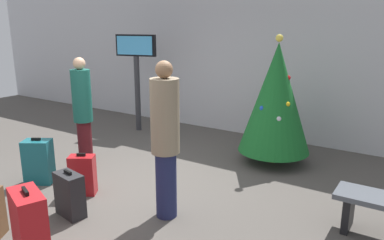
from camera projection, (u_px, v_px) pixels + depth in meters
The scene contains 10 objects.
ground_plane at pixel (120, 189), 5.37m from camera, with size 16.00×16.00×0.00m, color #514C47.
back_wall at pixel (236, 57), 7.91m from camera, with size 16.00×0.20×3.23m, color silver.
holiday_tree at pixel (276, 98), 6.13m from camera, with size 1.19×1.19×2.15m.
flight_info_kiosk at pixel (136, 65), 8.01m from camera, with size 0.91×0.29×2.09m.
traveller_0 at pixel (83, 110), 5.97m from camera, with size 0.42×0.42×1.80m.
traveller_1 at pixel (165, 137), 4.38m from camera, with size 0.36×0.36×1.91m.
suitcase_0 at pixel (83, 175), 5.15m from camera, with size 0.40×0.36×0.60m.
suitcase_1 at pixel (70, 195), 4.57m from camera, with size 0.43×0.27×0.59m.
suitcase_3 at pixel (39, 162), 5.51m from camera, with size 0.47×0.43×0.70m.
suitcase_4 at pixel (30, 230), 3.59m from camera, with size 0.55×0.41×0.81m.
Camera 1 is at (3.57, -3.59, 2.31)m, focal length 34.93 mm.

